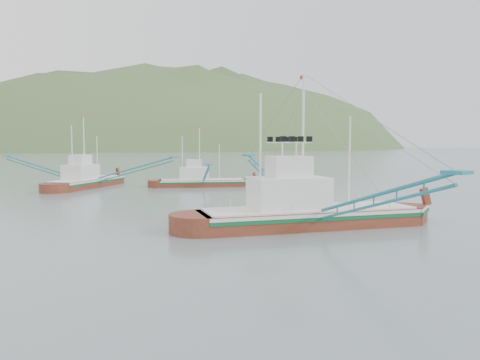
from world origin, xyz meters
TOP-DOWN VIEW (x-y plane):
  - ground at (0.00, 0.00)m, footprint 1200.00×1200.00m
  - main_boat at (1.79, 0.00)m, footprint 17.00×28.85m
  - bg_boat_right at (12.64, 32.32)m, footprint 13.69×20.78m
  - bg_boat_far at (-1.08, 41.05)m, footprint 20.70×22.76m
  - headland_right at (240.00, 430.00)m, footprint 684.00×432.00m

SIDE VIEW (x-z plane):
  - ground at x=0.00m, z-range 0.00..0.00m
  - headland_right at x=240.00m, z-range -153.00..153.00m
  - bg_boat_right at x=12.64m, z-range -2.63..6.36m
  - bg_boat_far at x=-1.08m, z-range -3.04..7.60m
  - main_boat at x=1.79m, z-range -3.63..8.46m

